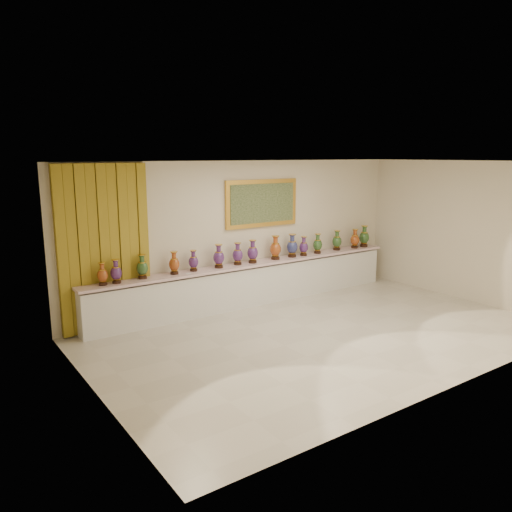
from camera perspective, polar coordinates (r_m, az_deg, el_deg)
The scene contains 19 objects.
ground at distance 8.98m, azimuth 7.84°, elevation -8.91°, with size 8.00×8.00×0.00m, color beige.
room at distance 9.32m, azimuth -13.80°, elevation 1.80°, with size 8.00×8.00×8.00m.
counter at distance 10.54m, azimuth -0.46°, elevation -3.21°, with size 7.28×0.48×0.90m.
vase_0 at distance 9.00m, azimuth -17.14°, elevation -2.08°, with size 0.24×0.24×0.40m.
vase_1 at distance 9.06m, azimuth -15.69°, elevation -1.84°, with size 0.25×0.25×0.43m.
vase_2 at distance 9.28m, azimuth -12.87°, elevation -1.33°, with size 0.25×0.25×0.45m.
vase_3 at distance 9.51m, azimuth -9.34°, elevation -0.91°, with size 0.21×0.21×0.44m.
vase_4 at distance 9.72m, azimuth -7.16°, elevation -0.65°, with size 0.21×0.21×0.41m.
vase_5 at distance 9.94m, azimuth -4.28°, elevation -0.15°, with size 0.27×0.27×0.48m.
vase_6 at distance 10.20m, azimuth -2.11°, elevation 0.13°, with size 0.27×0.27×0.46m.
vase_7 at distance 10.36m, azimuth -0.39°, elevation 0.39°, with size 0.26×0.26×0.48m.
vase_8 at distance 10.72m, azimuth 2.24°, elevation 0.83°, with size 0.27×0.27×0.52m.
vase_9 at distance 10.99m, azimuth 4.16°, elevation 1.06°, with size 0.29×0.29×0.51m.
vase_10 at distance 11.17m, azimuth 5.47°, elevation 1.02°, with size 0.23×0.23×0.43m.
vase_11 at distance 11.46m, azimuth 7.06°, elevation 1.31°, with size 0.24×0.24×0.45m.
vase_12 at distance 11.92m, azimuth 9.24°, elevation 1.67°, with size 0.28×0.28×0.47m.
vase_13 at distance 12.25m, azimuth 11.23°, elevation 1.85°, with size 0.28×0.28×0.46m.
vase_14 at distance 12.49m, azimuth 12.27°, elevation 2.11°, with size 0.32×0.32×0.52m.
label_card at distance 9.54m, azimuth -7.76°, elevation -2.01°, with size 0.10×0.06×0.00m, color white.
Camera 1 is at (-5.75, -6.15, 3.12)m, focal length 35.00 mm.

